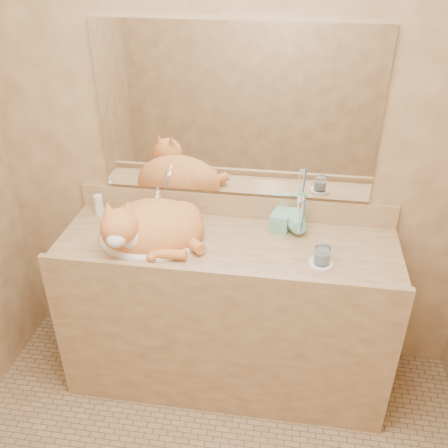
# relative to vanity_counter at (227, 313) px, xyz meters

# --- Properties ---
(wall_back) EXTENTS (2.40, 0.02, 2.50)m
(wall_back) POSITION_rel_vanity_counter_xyz_m (0.00, 0.28, 0.82)
(wall_back) COLOR olive
(wall_back) RESTS_ON ground
(vanity_counter) EXTENTS (1.60, 0.55, 0.85)m
(vanity_counter) POSITION_rel_vanity_counter_xyz_m (0.00, 0.00, 0.00)
(vanity_counter) COLOR olive
(vanity_counter) RESTS_ON floor
(mirror) EXTENTS (1.30, 0.02, 0.80)m
(mirror) POSITION_rel_vanity_counter_xyz_m (0.00, 0.26, 0.97)
(mirror) COLOR white
(mirror) RESTS_ON wall_back
(sink_basin) EXTENTS (0.53, 0.47, 0.15)m
(sink_basin) POSITION_rel_vanity_counter_xyz_m (-0.37, -0.02, 0.50)
(sink_basin) COLOR white
(sink_basin) RESTS_ON vanity_counter
(faucet) EXTENTS (0.08, 0.13, 0.18)m
(faucet) POSITION_rel_vanity_counter_xyz_m (-0.37, 0.16, 0.51)
(faucet) COLOR white
(faucet) RESTS_ON vanity_counter
(cat) EXTENTS (0.57, 0.50, 0.26)m
(cat) POSITION_rel_vanity_counter_xyz_m (-0.36, -0.04, 0.51)
(cat) COLOR orange
(cat) RESTS_ON sink_basin
(soap_dispenser) EXTENTS (0.11, 0.11, 0.20)m
(soap_dispenser) POSITION_rel_vanity_counter_xyz_m (0.23, 0.12, 0.52)
(soap_dispenser) COLOR #73B8A0
(soap_dispenser) RESTS_ON vanity_counter
(toothbrush_cup) EXTENTS (0.15, 0.15, 0.11)m
(toothbrush_cup) POSITION_rel_vanity_counter_xyz_m (0.33, 0.09, 0.48)
(toothbrush_cup) COLOR #73B8A0
(toothbrush_cup) RESTS_ON vanity_counter
(toothbrushes) EXTENTS (0.04, 0.04, 0.22)m
(toothbrushes) POSITION_rel_vanity_counter_xyz_m (0.33, 0.09, 0.56)
(toothbrushes) COLOR white
(toothbrushes) RESTS_ON toothbrush_cup
(saucer) EXTENTS (0.11, 0.11, 0.01)m
(saucer) POSITION_rel_vanity_counter_xyz_m (0.43, -0.10, 0.43)
(saucer) COLOR white
(saucer) RESTS_ON vanity_counter
(water_glass) EXTENTS (0.07, 0.07, 0.08)m
(water_glass) POSITION_rel_vanity_counter_xyz_m (0.43, -0.10, 0.48)
(water_glass) COLOR silver
(water_glass) RESTS_ON saucer
(lotion_bottle) EXTENTS (0.04, 0.04, 0.11)m
(lotion_bottle) POSITION_rel_vanity_counter_xyz_m (-0.69, 0.18, 0.48)
(lotion_bottle) COLOR white
(lotion_bottle) RESTS_ON vanity_counter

